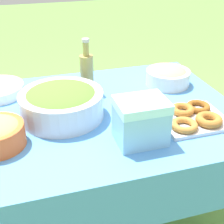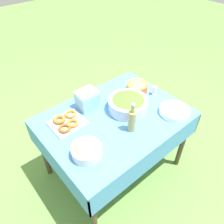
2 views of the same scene
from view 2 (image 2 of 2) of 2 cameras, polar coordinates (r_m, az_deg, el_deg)
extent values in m
plane|color=#609342|center=(2.49, 0.58, -14.30)|extent=(14.00, 14.00, 0.00)
cube|color=#4C8CD1|center=(1.93, 0.73, -1.52)|extent=(1.26, 0.94, 0.02)
cube|color=#4C8CD1|center=(1.81, 10.59, -11.96)|extent=(1.26, 0.01, 0.22)
cube|color=#4C8CD1|center=(2.29, -6.93, 2.21)|extent=(1.26, 0.01, 0.22)
cube|color=#4C8CD1|center=(1.81, -14.80, -13.06)|extent=(0.01, 0.94, 0.22)
cube|color=#4C8CD1|center=(2.37, 12.17, 2.94)|extent=(0.01, 0.94, 0.22)
cylinder|color=#473828|center=(1.84, -4.91, -25.19)|extent=(0.05, 0.05, 0.74)
cylinder|color=#473828|center=(2.35, 18.05, -7.35)|extent=(0.05, 0.05, 0.74)
cylinder|color=#473828|center=(2.27, -17.54, -9.53)|extent=(0.05, 0.05, 0.74)
cylinder|color=#473828|center=(2.70, 4.08, 2.30)|extent=(0.05, 0.05, 0.74)
cylinder|color=silver|center=(1.96, 4.22, 1.96)|extent=(0.36, 0.36, 0.11)
ellipsoid|color=#51892D|center=(1.94, 4.28, 2.94)|extent=(0.31, 0.31, 0.07)
cylinder|color=silver|center=(1.62, -6.58, -10.08)|extent=(0.23, 0.23, 0.08)
ellipsoid|color=tan|center=(1.60, -6.65, -9.52)|extent=(0.20, 0.20, 0.07)
cube|color=silver|center=(1.89, -11.57, -2.84)|extent=(0.28, 0.24, 0.02)
torus|color=brown|center=(1.81, -12.27, -4.20)|extent=(0.15, 0.15, 0.03)
torus|color=#A36628|center=(1.84, -10.27, -2.92)|extent=(0.12, 0.12, 0.03)
torus|color=#B27533|center=(1.94, -10.79, -0.45)|extent=(0.15, 0.15, 0.03)
torus|color=#A36628|center=(1.90, -13.61, -1.89)|extent=(0.15, 0.15, 0.03)
cylinder|color=white|center=(2.03, 15.93, -0.17)|extent=(0.27, 0.27, 0.01)
cylinder|color=white|center=(2.02, 15.99, 0.09)|extent=(0.27, 0.27, 0.01)
cylinder|color=white|center=(2.01, 16.06, 0.35)|extent=(0.27, 0.27, 0.01)
cylinder|color=white|center=(2.01, 16.12, 0.61)|extent=(0.27, 0.27, 0.01)
cylinder|color=#998E4C|center=(1.74, 5.14, -2.43)|extent=(0.07, 0.07, 0.19)
cylinder|color=#998E4C|center=(1.66, 5.40, 0.81)|extent=(0.03, 0.03, 0.07)
cylinder|color=#B7B7B7|center=(1.63, 5.49, 1.91)|extent=(0.03, 0.03, 0.02)
cylinder|color=#E05B28|center=(2.21, 6.55, 6.31)|extent=(0.21, 0.21, 0.09)
ellipsoid|color=#ADCC59|center=(2.19, 6.61, 6.92)|extent=(0.18, 0.18, 0.07)
cube|color=#8CC6E5|center=(1.99, -6.44, 2.90)|extent=(0.18, 0.15, 0.14)
cube|color=#BAF4FF|center=(1.94, -6.63, 4.90)|extent=(0.19, 0.15, 0.03)
cylinder|color=white|center=(2.19, 11.06, 5.37)|extent=(0.05, 0.05, 0.08)
cylinder|color=silver|center=(2.17, 11.20, 6.30)|extent=(0.05, 0.05, 0.01)
camera|label=1|loc=(2.63, -12.96, 26.79)|focal=50.00mm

